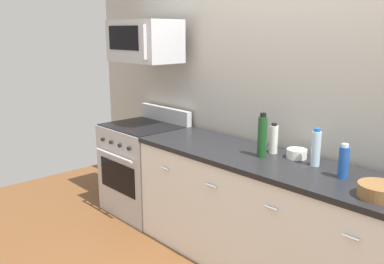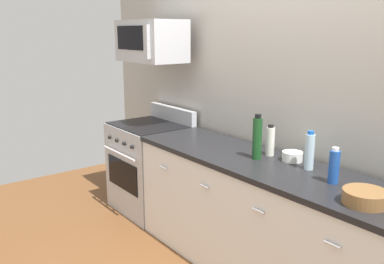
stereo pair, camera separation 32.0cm
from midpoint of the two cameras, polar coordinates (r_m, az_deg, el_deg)
The scene contains 10 objects.
back_wall at distance 3.30m, azimuth 12.39°, elevation 4.85°, with size 5.46×0.10×2.70m, color #B7B2A8.
counter_unit at distance 3.24m, azimuth 7.33°, elevation -11.61°, with size 2.37×0.66×0.92m.
range_oven at distance 4.32m, azimuth -8.75°, elevation -4.95°, with size 0.76×0.69×1.07m.
microwave at distance 4.12m, azimuth -8.88°, elevation 12.31°, with size 0.74×0.44×0.40m.
bottle_soda_blue at distance 2.76m, azimuth 17.15°, elevation -4.02°, with size 0.07×0.07×0.23m.
bottle_vinegar_white at distance 3.21m, azimuth 8.45°, elevation -0.99°, with size 0.07×0.07×0.24m.
bottle_wine_green at distance 3.09m, azimuth 6.80°, elevation -0.61°, with size 0.07×0.07×0.34m.
bottle_water_clear at distance 2.96m, azimuth 13.84°, elevation -2.21°, with size 0.06×0.06×0.27m.
bowl_white_ceramic at distance 3.13m, azimuth 11.48°, elevation -2.95°, with size 0.15×0.15×0.07m.
bowl_wooden_salad at distance 2.53m, azimuth 21.24°, elevation -7.59°, with size 0.24×0.24×0.08m.
Camera 1 is at (1.74, -2.40, 1.84)m, focal length 38.58 mm.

